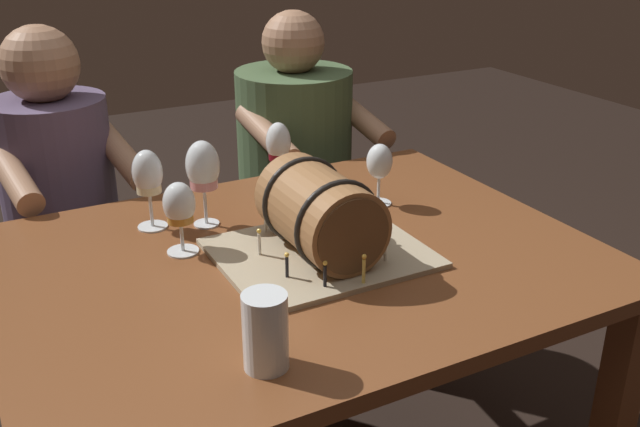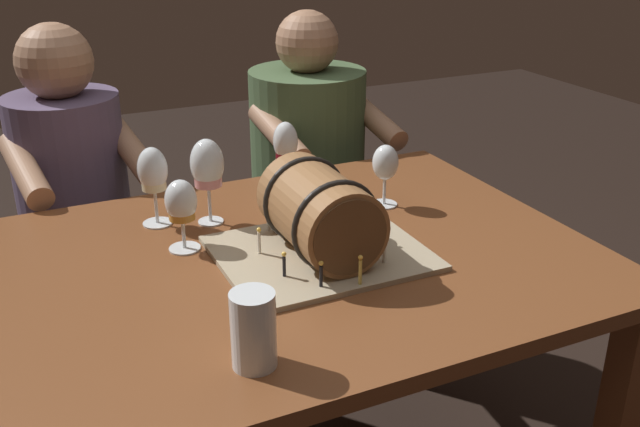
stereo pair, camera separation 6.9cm
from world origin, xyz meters
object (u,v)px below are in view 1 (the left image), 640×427
at_px(wine_glass_amber, 179,207).
at_px(wine_glass_white, 148,176).
at_px(person_seated_left, 67,239).
at_px(barrel_cake, 320,218).
at_px(wine_glass_red, 278,146).
at_px(dining_table, 299,296).
at_px(wine_glass_rose, 203,169).
at_px(person_seated_right, 296,189).
at_px(wine_glass_empty, 379,164).
at_px(beer_pint, 265,333).

relative_size(wine_glass_amber, wine_glass_white, 0.85).
height_order(wine_glass_amber, person_seated_left, person_seated_left).
xyz_separation_m(barrel_cake, wine_glass_red, (0.08, 0.38, 0.04)).
relative_size(dining_table, barrel_cake, 2.91).
xyz_separation_m(dining_table, wine_glass_rose, (-0.12, 0.24, 0.25)).
relative_size(dining_table, wine_glass_red, 6.61).
height_order(wine_glass_rose, person_seated_right, person_seated_right).
distance_m(barrel_cake, wine_glass_empty, 0.33).
height_order(wine_glass_red, person_seated_left, person_seated_left).
bearing_deg(person_seated_right, barrel_cake, -112.52).
bearing_deg(person_seated_left, barrel_cake, -62.97).
relative_size(wine_glass_empty, person_seated_right, 0.14).
bearing_deg(person_seated_right, wine_glass_amber, -132.06).
xyz_separation_m(wine_glass_empty, beer_pint, (-0.54, -0.51, -0.04)).
height_order(barrel_cake, wine_glass_empty, barrel_cake).
relative_size(wine_glass_white, wine_glass_rose, 0.92).
relative_size(dining_table, beer_pint, 9.38).
bearing_deg(wine_glass_red, dining_table, -108.52).
xyz_separation_m(barrel_cake, wine_glass_amber, (-0.26, 0.16, 0.02)).
xyz_separation_m(wine_glass_white, wine_glass_rose, (0.12, -0.04, 0.01)).
xyz_separation_m(wine_glass_white, person_seated_left, (-0.14, 0.50, -0.34)).
bearing_deg(barrel_cake, wine_glass_rose, 120.96).
bearing_deg(barrel_cake, wine_glass_empty, 35.21).
bearing_deg(wine_glass_rose, wine_glass_white, 159.29).
distance_m(wine_glass_rose, beer_pint, 0.61).
bearing_deg(wine_glass_empty, person_seated_right, 83.49).
relative_size(wine_glass_amber, person_seated_left, 0.14).
relative_size(wine_glass_rose, person_seated_right, 0.18).
distance_m(wine_glass_red, wine_glass_empty, 0.27).
distance_m(wine_glass_amber, person_seated_left, 0.75).
height_order(barrel_cake, wine_glass_red, barrel_cake).
distance_m(beer_pint, person_seated_right, 1.32).
bearing_deg(wine_glass_rose, barrel_cake, -59.04).
bearing_deg(barrel_cake, wine_glass_white, 131.62).
xyz_separation_m(beer_pint, person_seated_right, (0.61, 1.14, -0.26)).
bearing_deg(wine_glass_white, beer_pint, -88.94).
relative_size(wine_glass_white, wine_glass_empty, 1.20).
height_order(wine_glass_empty, beer_pint, wine_glass_empty).
xyz_separation_m(dining_table, wine_glass_white, (-0.24, 0.29, 0.24)).
height_order(wine_glass_red, wine_glass_white, same).
distance_m(wine_glass_red, wine_glass_rose, 0.26).
xyz_separation_m(dining_table, person_seated_left, (-0.38, 0.79, -0.11)).
height_order(wine_glass_red, beer_pint, wine_glass_red).
xyz_separation_m(wine_glass_red, wine_glass_empty, (0.19, -0.19, -0.02)).
bearing_deg(person_seated_right, wine_glass_rose, -132.57).
height_order(beer_pint, person_seated_left, person_seated_left).
height_order(barrel_cake, beer_pint, barrel_cake).
xyz_separation_m(dining_table, beer_pint, (-0.23, -0.35, 0.17)).
bearing_deg(wine_glass_amber, barrel_cake, -31.01).
relative_size(wine_glass_rose, wine_glass_empty, 1.31).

